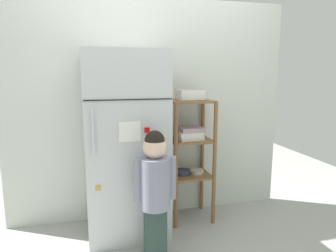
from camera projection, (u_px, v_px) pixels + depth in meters
ground_plane at (159, 228)px, 2.77m from camera, size 6.00×6.00×0.00m
kitchen_wall_back at (151, 111)px, 2.91m from camera, size 2.71×0.03×2.08m
refrigerator at (126, 145)px, 2.59m from camera, size 0.68×0.60×1.58m
child_standing at (155, 182)px, 2.24m from camera, size 0.32×0.24×0.99m
pantry_shelf_unit at (190, 147)px, 2.85m from camera, size 0.40×0.35×1.16m
fruit_bin at (191, 96)px, 2.75m from camera, size 0.24×0.17×0.09m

